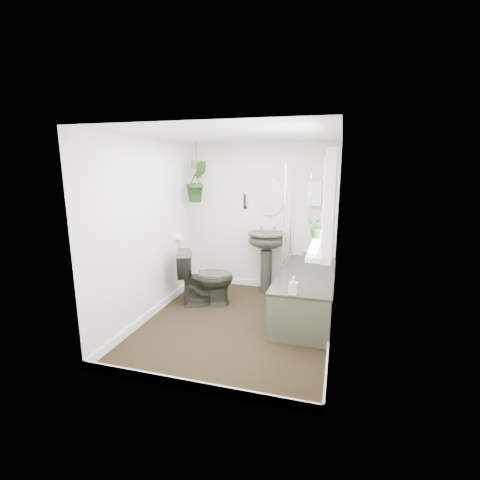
# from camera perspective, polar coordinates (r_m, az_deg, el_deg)

# --- Properties ---
(floor) EXTENTS (2.30, 2.80, 0.02)m
(floor) POSITION_cam_1_polar(r_m,az_deg,el_deg) (4.54, -0.54, -13.58)
(floor) COLOR black
(floor) RESTS_ON ground
(ceiling) EXTENTS (2.30, 2.80, 0.02)m
(ceiling) POSITION_cam_1_polar(r_m,az_deg,el_deg) (4.09, -0.61, 17.05)
(ceiling) COLOR white
(ceiling) RESTS_ON ground
(wall_back) EXTENTS (2.30, 0.02, 2.30)m
(wall_back) POSITION_cam_1_polar(r_m,az_deg,el_deg) (5.51, 3.65, 3.75)
(wall_back) COLOR silver
(wall_back) RESTS_ON ground
(wall_front) EXTENTS (2.30, 0.02, 2.30)m
(wall_front) POSITION_cam_1_polar(r_m,az_deg,el_deg) (2.88, -8.67, -4.53)
(wall_front) COLOR silver
(wall_front) RESTS_ON ground
(wall_left) EXTENTS (0.02, 2.80, 2.30)m
(wall_left) POSITION_cam_1_polar(r_m,az_deg,el_deg) (4.62, -14.49, 1.69)
(wall_left) COLOR silver
(wall_left) RESTS_ON ground
(wall_right) EXTENTS (0.02, 2.80, 2.30)m
(wall_right) POSITION_cam_1_polar(r_m,az_deg,el_deg) (3.99, 15.59, -0.05)
(wall_right) COLOR silver
(wall_right) RESTS_ON ground
(skirting) EXTENTS (2.30, 2.80, 0.10)m
(skirting) POSITION_cam_1_polar(r_m,az_deg,el_deg) (4.51, -0.54, -12.90)
(skirting) COLOR white
(skirting) RESTS_ON floor
(bathtub) EXTENTS (0.72, 1.72, 0.58)m
(bathtub) POSITION_cam_1_polar(r_m,az_deg,el_deg) (4.73, 10.66, -8.71)
(bathtub) COLOR #292922
(bathtub) RESTS_ON floor
(bath_screen) EXTENTS (0.04, 0.72, 1.40)m
(bath_screen) POSITION_cam_1_polar(r_m,az_deg,el_deg) (4.99, 7.90, 4.26)
(bath_screen) COLOR silver
(bath_screen) RESTS_ON bathtub
(shower_box) EXTENTS (0.20, 0.10, 0.35)m
(shower_box) POSITION_cam_1_polar(r_m,az_deg,el_deg) (5.28, 12.13, 7.49)
(shower_box) COLOR white
(shower_box) RESTS_ON wall_back
(oval_mirror) EXTENTS (0.46, 0.03, 0.62)m
(oval_mirror) POSITION_cam_1_polar(r_m,az_deg,el_deg) (5.40, 4.95, 7.30)
(oval_mirror) COLOR beige
(oval_mirror) RESTS_ON wall_back
(wall_sconce) EXTENTS (0.04, 0.04, 0.22)m
(wall_sconce) POSITION_cam_1_polar(r_m,az_deg,el_deg) (5.49, 0.79, 6.38)
(wall_sconce) COLOR black
(wall_sconce) RESTS_ON wall_back
(toilet_roll_holder) EXTENTS (0.11, 0.11, 0.11)m
(toilet_roll_holder) POSITION_cam_1_polar(r_m,az_deg,el_deg) (5.25, -9.92, 0.38)
(toilet_roll_holder) COLOR white
(toilet_roll_holder) RESTS_ON wall_left
(window_recess) EXTENTS (0.08, 1.00, 0.90)m
(window_recess) POSITION_cam_1_polar(r_m,az_deg,el_deg) (3.22, 14.67, 6.11)
(window_recess) COLOR white
(window_recess) RESTS_ON wall_right
(window_sill) EXTENTS (0.18, 1.00, 0.04)m
(window_sill) POSITION_cam_1_polar(r_m,az_deg,el_deg) (3.30, 13.05, -1.09)
(window_sill) COLOR white
(window_sill) RESTS_ON wall_right
(window_blinds) EXTENTS (0.01, 0.86, 0.76)m
(window_blinds) POSITION_cam_1_polar(r_m,az_deg,el_deg) (3.22, 13.86, 6.15)
(window_blinds) COLOR white
(window_blinds) RESTS_ON wall_right
(toilet) EXTENTS (0.88, 0.68, 0.79)m
(toilet) POSITION_cam_1_polar(r_m,az_deg,el_deg) (4.99, -5.63, -6.17)
(toilet) COLOR #292922
(toilet) RESTS_ON floor
(pedestal_sink) EXTENTS (0.62, 0.55, 0.96)m
(pedestal_sink) POSITION_cam_1_polar(r_m,az_deg,el_deg) (5.39, 4.31, -3.73)
(pedestal_sink) COLOR #292922
(pedestal_sink) RESTS_ON floor
(sill_plant) EXTENTS (0.25, 0.23, 0.24)m
(sill_plant) POSITION_cam_1_polar(r_m,az_deg,el_deg) (3.56, 12.79, 2.22)
(sill_plant) COLOR black
(sill_plant) RESTS_ON window_sill
(hanging_plant) EXTENTS (0.43, 0.43, 0.61)m
(hanging_plant) POSITION_cam_1_polar(r_m,az_deg,el_deg) (5.30, -7.09, 9.53)
(hanging_plant) COLOR black
(hanging_plant) RESTS_ON ceiling
(soap_bottle) EXTENTS (0.09, 0.10, 0.20)m
(soap_bottle) POSITION_cam_1_polar(r_m,az_deg,el_deg) (3.87, 8.74, -7.36)
(soap_bottle) COLOR black
(soap_bottle) RESTS_ON bathtub
(hanging_pot) EXTENTS (0.16, 0.16, 0.12)m
(hanging_pot) POSITION_cam_1_polar(r_m,az_deg,el_deg) (5.29, -7.16, 12.20)
(hanging_pot) COLOR #4E4736
(hanging_pot) RESTS_ON ceiling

